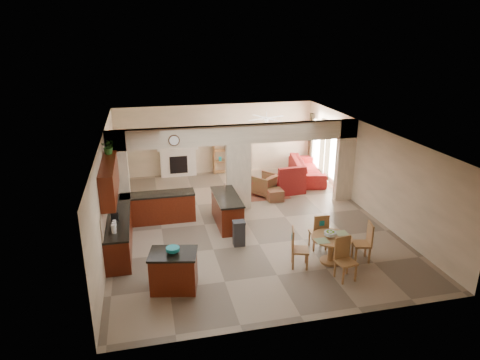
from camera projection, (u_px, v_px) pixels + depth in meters
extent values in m
plane|color=#86735D|center=(246.00, 221.00, 13.20)|extent=(10.00, 10.00, 0.00)
plane|color=white|center=(246.00, 132.00, 12.27)|extent=(10.00, 10.00, 0.00)
plane|color=beige|center=(216.00, 139.00, 17.33)|extent=(8.00, 0.00, 8.00)
plane|color=beige|center=(308.00, 261.00, 8.13)|extent=(8.00, 0.00, 8.00)
plane|color=beige|center=(106.00, 188.00, 11.88)|extent=(0.00, 10.00, 10.00)
plane|color=beige|center=(368.00, 169.00, 13.58)|extent=(0.00, 10.00, 10.00)
cube|color=beige|center=(119.00, 176.00, 12.87)|extent=(0.60, 0.25, 2.80)
cube|color=beige|center=(238.00, 177.00, 13.75)|extent=(0.80, 0.25, 2.20)
cube|color=beige|center=(345.00, 160.00, 14.44)|extent=(0.60, 0.25, 2.80)
cube|color=beige|center=(238.00, 134.00, 13.29)|extent=(8.00, 0.25, 0.60)
cube|color=#3B0F06|center=(120.00, 231.00, 11.53)|extent=(0.60, 3.20, 0.86)
cube|color=black|center=(118.00, 216.00, 11.38)|extent=(0.62, 3.22, 0.05)
cube|color=tan|center=(106.00, 206.00, 11.22)|extent=(0.02, 3.20, 0.55)
cube|color=#3B0F06|center=(158.00, 208.00, 13.03)|extent=(2.20, 0.60, 0.86)
cube|color=black|center=(157.00, 194.00, 12.88)|extent=(2.22, 0.62, 0.05)
cube|color=#3B0F06|center=(109.00, 179.00, 11.01)|extent=(0.35, 2.40, 0.90)
cube|color=#3B0F06|center=(227.00, 211.00, 12.83)|extent=(0.65, 1.80, 0.86)
cube|color=black|center=(227.00, 197.00, 12.68)|extent=(0.70, 1.85, 0.05)
cube|color=silver|center=(233.00, 223.00, 12.06)|extent=(0.58, 0.04, 0.70)
cylinder|color=#4E2E1A|center=(174.00, 140.00, 12.74)|extent=(0.34, 0.03, 0.34)
cube|color=#954D36|center=(264.00, 194.00, 15.38)|extent=(1.60, 1.30, 0.01)
cube|color=white|center=(178.00, 163.00, 17.13)|extent=(1.40, 0.28, 1.10)
cube|color=black|center=(179.00, 165.00, 17.01)|extent=(0.70, 0.04, 0.70)
cube|color=white|center=(178.00, 148.00, 16.91)|extent=(1.60, 0.35, 0.10)
cube|color=olive|center=(226.00, 151.00, 17.41)|extent=(1.00, 0.32, 1.80)
cube|color=white|center=(335.00, 155.00, 15.76)|extent=(0.02, 0.90, 1.90)
cube|color=white|center=(317.00, 144.00, 17.32)|extent=(0.02, 0.90, 1.90)
cube|color=white|center=(326.00, 153.00, 16.59)|extent=(0.02, 0.70, 2.10)
cube|color=#3D1B18|center=(342.00, 160.00, 15.20)|extent=(0.10, 0.28, 2.30)
cube|color=#3D1B18|center=(328.00, 151.00, 16.30)|extent=(0.10, 0.28, 2.30)
cube|color=#3D1B18|center=(322.00, 148.00, 16.76)|extent=(0.10, 0.28, 2.30)
cube|color=#3D1B18|center=(311.00, 141.00, 17.87)|extent=(0.10, 0.28, 2.30)
cylinder|color=white|center=(266.00, 118.00, 15.43)|extent=(1.00, 1.00, 0.10)
cube|color=#3B0F06|center=(174.00, 272.00, 9.58)|extent=(1.12, 0.89, 0.86)
cube|color=black|center=(173.00, 254.00, 9.43)|extent=(1.18, 0.95, 0.05)
cylinder|color=teal|center=(173.00, 250.00, 9.39)|extent=(0.30, 0.30, 0.14)
cube|color=#29292B|center=(239.00, 234.00, 11.59)|extent=(0.32, 0.27, 0.65)
cylinder|color=olive|center=(332.00, 238.00, 10.62)|extent=(1.02, 1.02, 0.04)
cylinder|color=olive|center=(331.00, 249.00, 10.73)|extent=(0.15, 0.15, 0.66)
cylinder|color=olive|center=(330.00, 261.00, 10.84)|extent=(0.52, 0.52, 0.06)
cylinder|color=#6CA723|center=(330.00, 234.00, 10.59)|extent=(0.30, 0.30, 0.16)
imported|color=maroon|center=(307.00, 169.00, 16.86)|extent=(2.87, 1.57, 0.79)
cube|color=maroon|center=(289.00, 186.00, 15.50)|extent=(1.09, 0.91, 0.41)
imported|color=maroon|center=(264.00, 184.00, 15.19)|extent=(1.16, 1.16, 0.76)
cube|color=maroon|center=(275.00, 195.00, 14.74)|extent=(0.54, 0.54, 0.39)
imported|color=#225516|center=(109.00, 147.00, 11.56)|extent=(0.44, 0.40, 0.42)
cube|color=olive|center=(318.00, 233.00, 11.40)|extent=(0.43, 0.43, 0.05)
cube|color=olive|center=(321.00, 237.00, 11.67)|extent=(0.04, 0.04, 0.44)
cube|color=olive|center=(309.00, 238.00, 11.61)|extent=(0.04, 0.04, 0.44)
cube|color=olive|center=(326.00, 243.00, 11.36)|extent=(0.04, 0.04, 0.44)
cube|color=olive|center=(314.00, 244.00, 11.29)|extent=(0.04, 0.04, 0.44)
cube|color=olive|center=(321.00, 225.00, 11.13)|extent=(0.42, 0.05, 0.55)
cube|color=teal|center=(322.00, 223.00, 11.08)|extent=(0.14, 0.01, 0.14)
cube|color=olive|center=(362.00, 244.00, 10.79)|extent=(0.50, 0.50, 0.05)
cube|color=olive|center=(352.00, 249.00, 11.02)|extent=(0.04, 0.04, 0.44)
cube|color=olive|center=(356.00, 256.00, 10.70)|extent=(0.04, 0.04, 0.44)
cube|color=olive|center=(365.00, 249.00, 11.03)|extent=(0.04, 0.04, 0.44)
cube|color=olive|center=(369.00, 255.00, 10.70)|extent=(0.04, 0.04, 0.44)
cube|color=olive|center=(370.00, 233.00, 10.69)|extent=(0.13, 0.42, 0.55)
cube|color=teal|center=(371.00, 231.00, 10.67)|extent=(0.04, 0.14, 0.14)
cube|color=olive|center=(346.00, 262.00, 9.94)|extent=(0.48, 0.48, 0.05)
cube|color=olive|center=(343.00, 276.00, 9.81)|extent=(0.04, 0.04, 0.44)
cube|color=olive|center=(356.00, 273.00, 9.93)|extent=(0.04, 0.04, 0.44)
cube|color=olive|center=(335.00, 269.00, 10.11)|extent=(0.04, 0.04, 0.44)
cube|color=olive|center=(347.00, 266.00, 10.23)|extent=(0.04, 0.04, 0.44)
cube|color=olive|center=(342.00, 247.00, 10.01)|extent=(0.42, 0.10, 0.55)
cube|color=teal|center=(342.00, 244.00, 10.01)|extent=(0.14, 0.03, 0.14)
cube|color=olive|center=(300.00, 250.00, 10.49)|extent=(0.52, 0.52, 0.05)
cube|color=olive|center=(307.00, 262.00, 10.39)|extent=(0.04, 0.04, 0.44)
cube|color=olive|center=(306.00, 255.00, 10.71)|extent=(0.04, 0.04, 0.44)
cube|color=olive|center=(293.00, 262.00, 10.42)|extent=(0.04, 0.04, 0.44)
cube|color=olive|center=(292.00, 255.00, 10.74)|extent=(0.04, 0.04, 0.44)
cube|color=olive|center=(293.00, 239.00, 10.40)|extent=(0.16, 0.41, 0.55)
cube|color=teal|center=(292.00, 236.00, 10.38)|extent=(0.05, 0.14, 0.14)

